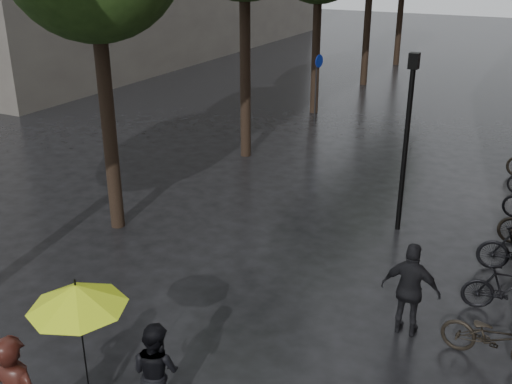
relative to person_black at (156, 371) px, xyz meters
The scene contains 5 objects.
person_black is the anchor object (origin of this frame).
lime_umbrella 1.70m from the person_black, 127.44° to the right, with size 1.24×1.24×1.82m.
pedestrian_walking 4.42m from the person_black, 54.13° to the left, with size 0.99×0.41×1.69m, color black.
lamp_post 7.87m from the person_black, 79.82° to the left, with size 0.21×0.21×4.09m.
cycle_sign 15.61m from the person_black, 104.22° to the left, with size 0.14×0.47×2.57m.
Camera 1 is at (4.78, -2.89, 6.14)m, focal length 42.00 mm.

